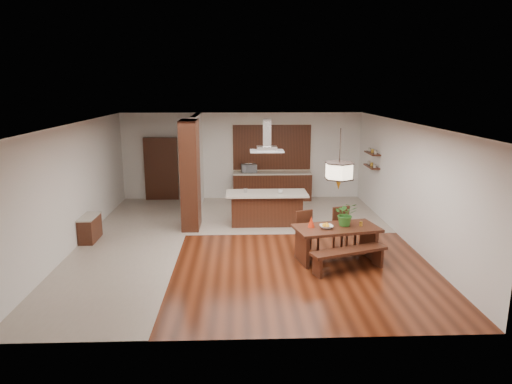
{
  "coord_description": "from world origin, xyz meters",
  "views": [
    {
      "loc": [
        -0.11,
        -10.73,
        3.74
      ],
      "look_at": [
        0.3,
        0.0,
        1.25
      ],
      "focal_mm": 32.0,
      "sensor_mm": 36.0,
      "label": 1
    }
  ],
  "objects_px": {
    "kitchen_island": "(266,208)",
    "microwave": "(249,168)",
    "hallway_console": "(90,228)",
    "dining_chair_left": "(308,233)",
    "dining_table": "(336,236)",
    "fruit_bowl": "(326,227)",
    "range_hood": "(267,136)",
    "island_cup": "(280,191)",
    "pendant_lantern": "(340,159)",
    "dining_bench": "(349,260)",
    "foliage_plant": "(346,214)",
    "dining_chair_right": "(345,229)"
  },
  "relations": [
    {
      "from": "dining_chair_left",
      "to": "dining_table",
      "type": "bearing_deg",
      "value": -60.14
    },
    {
      "from": "hallway_console",
      "to": "foliage_plant",
      "type": "distance_m",
      "value": 6.24
    },
    {
      "from": "dining_chair_right",
      "to": "microwave",
      "type": "height_order",
      "value": "microwave"
    },
    {
      "from": "dining_chair_right",
      "to": "range_hood",
      "type": "relative_size",
      "value": 1.1
    },
    {
      "from": "foliage_plant",
      "to": "microwave",
      "type": "distance_m",
      "value": 5.77
    },
    {
      "from": "island_cup",
      "to": "dining_table",
      "type": "bearing_deg",
      "value": -68.7
    },
    {
      "from": "range_hood",
      "to": "dining_bench",
      "type": "bearing_deg",
      "value": -65.92
    },
    {
      "from": "pendant_lantern",
      "to": "kitchen_island",
      "type": "relative_size",
      "value": 0.59
    },
    {
      "from": "microwave",
      "to": "hallway_console",
      "type": "bearing_deg",
      "value": -145.34
    },
    {
      "from": "foliage_plant",
      "to": "microwave",
      "type": "height_order",
      "value": "foliage_plant"
    },
    {
      "from": "dining_chair_left",
      "to": "fruit_bowl",
      "type": "bearing_deg",
      "value": -81.43
    },
    {
      "from": "dining_table",
      "to": "pendant_lantern",
      "type": "relative_size",
      "value": 1.5
    },
    {
      "from": "pendant_lantern",
      "to": "island_cup",
      "type": "bearing_deg",
      "value": 111.3
    },
    {
      "from": "pendant_lantern",
      "to": "fruit_bowl",
      "type": "xyz_separation_m",
      "value": [
        -0.25,
        -0.09,
        -1.45
      ]
    },
    {
      "from": "fruit_bowl",
      "to": "range_hood",
      "type": "xyz_separation_m",
      "value": [
        -1.12,
        2.81,
        1.67
      ]
    },
    {
      "from": "kitchen_island",
      "to": "range_hood",
      "type": "height_order",
      "value": "range_hood"
    },
    {
      "from": "dining_table",
      "to": "fruit_bowl",
      "type": "relative_size",
      "value": 6.84
    },
    {
      "from": "dining_table",
      "to": "dining_bench",
      "type": "distance_m",
      "value": 0.73
    },
    {
      "from": "hallway_console",
      "to": "dining_chair_left",
      "type": "distance_m",
      "value": 5.37
    },
    {
      "from": "kitchen_island",
      "to": "microwave",
      "type": "relative_size",
      "value": 4.49
    },
    {
      "from": "kitchen_island",
      "to": "range_hood",
      "type": "xyz_separation_m",
      "value": [
        0.0,
        0.0,
        2.0
      ]
    },
    {
      "from": "dining_table",
      "to": "island_cup",
      "type": "relative_size",
      "value": 15.7
    },
    {
      "from": "pendant_lantern",
      "to": "microwave",
      "type": "relative_size",
      "value": 2.66
    },
    {
      "from": "hallway_console",
      "to": "dining_chair_left",
      "type": "bearing_deg",
      "value": -11.3
    },
    {
      "from": "microwave",
      "to": "fruit_bowl",
      "type": "bearing_deg",
      "value": -84.61
    },
    {
      "from": "hallway_console",
      "to": "pendant_lantern",
      "type": "relative_size",
      "value": 0.67
    },
    {
      "from": "dining_bench",
      "to": "dining_chair_right",
      "type": "bearing_deg",
      "value": 81.05
    },
    {
      "from": "fruit_bowl",
      "to": "dining_chair_left",
      "type": "bearing_deg",
      "value": 119.61
    },
    {
      "from": "dining_table",
      "to": "island_cup",
      "type": "distance_m",
      "value": 2.8
    },
    {
      "from": "dining_table",
      "to": "dining_chair_left",
      "type": "xyz_separation_m",
      "value": [
        -0.56,
        0.45,
        -0.07
      ]
    },
    {
      "from": "range_hood",
      "to": "island_cup",
      "type": "xyz_separation_m",
      "value": [
        0.36,
        -0.14,
        -1.5
      ]
    },
    {
      "from": "dining_table",
      "to": "dining_chair_left",
      "type": "relative_size",
      "value": 2.04
    },
    {
      "from": "foliage_plant",
      "to": "range_hood",
      "type": "bearing_deg",
      "value": 120.95
    },
    {
      "from": "fruit_bowl",
      "to": "kitchen_island",
      "type": "xyz_separation_m",
      "value": [
        -1.12,
        2.8,
        -0.32
      ]
    },
    {
      "from": "pendant_lantern",
      "to": "microwave",
      "type": "bearing_deg",
      "value": 108.03
    },
    {
      "from": "pendant_lantern",
      "to": "island_cup",
      "type": "relative_size",
      "value": 10.49
    },
    {
      "from": "fruit_bowl",
      "to": "microwave",
      "type": "relative_size",
      "value": 0.58
    },
    {
      "from": "dining_table",
      "to": "range_hood",
      "type": "distance_m",
      "value": 3.59
    },
    {
      "from": "hallway_console",
      "to": "dining_chair_right",
      "type": "relative_size",
      "value": 0.89
    },
    {
      "from": "dining_bench",
      "to": "dining_chair_left",
      "type": "distance_m",
      "value": 1.32
    },
    {
      "from": "foliage_plant",
      "to": "pendant_lantern",
      "type": "bearing_deg",
      "value": -157.34
    },
    {
      "from": "hallway_console",
      "to": "island_cup",
      "type": "distance_m",
      "value": 4.98
    },
    {
      "from": "island_cup",
      "to": "microwave",
      "type": "height_order",
      "value": "microwave"
    },
    {
      "from": "dining_chair_left",
      "to": "dining_bench",
      "type": "bearing_deg",
      "value": -78.87
    },
    {
      "from": "dining_table",
      "to": "dining_bench",
      "type": "relative_size",
      "value": 1.17
    },
    {
      "from": "range_hood",
      "to": "fruit_bowl",
      "type": "bearing_deg",
      "value": -68.23
    },
    {
      "from": "dining_bench",
      "to": "dining_chair_right",
      "type": "distance_m",
      "value": 1.32
    },
    {
      "from": "kitchen_island",
      "to": "island_cup",
      "type": "height_order",
      "value": "island_cup"
    },
    {
      "from": "hallway_console",
      "to": "dining_chair_right",
      "type": "xyz_separation_m",
      "value": [
        6.16,
        -0.87,
        0.18
      ]
    },
    {
      "from": "hallway_console",
      "to": "fruit_bowl",
      "type": "height_order",
      "value": "fruit_bowl"
    }
  ]
}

